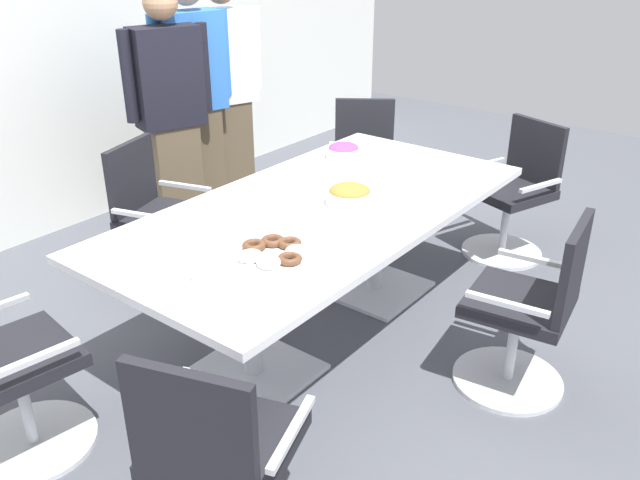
# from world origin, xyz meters

# --- Properties ---
(ground_plane) EXTENTS (10.00, 10.00, 0.01)m
(ground_plane) POSITION_xyz_m (0.00, 0.00, -0.01)
(ground_plane) COLOR #4C4F56
(back_wall) EXTENTS (8.00, 0.10, 2.80)m
(back_wall) POSITION_xyz_m (0.00, 2.40, 1.40)
(back_wall) COLOR silver
(back_wall) RESTS_ON ground
(conference_table) EXTENTS (2.40, 1.20, 0.75)m
(conference_table) POSITION_xyz_m (0.00, 0.00, 0.63)
(conference_table) COLOR silver
(conference_table) RESTS_ON ground
(office_chair_0) EXTENTS (0.61, 0.61, 0.91)m
(office_chair_0) POSITION_xyz_m (0.19, -1.10, 0.41)
(office_chair_0) COLOR silver
(office_chair_0) RESTS_ON ground
(office_chair_1) EXTENTS (0.69, 0.69, 0.91)m
(office_chair_1) POSITION_xyz_m (1.56, -0.44, 0.41)
(office_chair_1) COLOR silver
(office_chair_1) RESTS_ON ground
(office_chair_2) EXTENTS (0.75, 0.75, 0.91)m
(office_chair_2) POSITION_xyz_m (1.37, 0.66, 0.41)
(office_chair_2) COLOR silver
(office_chair_2) RESTS_ON ground
(office_chair_3) EXTENTS (0.68, 0.68, 0.91)m
(office_chair_3) POSITION_xyz_m (-0.20, 1.09, 0.41)
(office_chair_3) COLOR silver
(office_chair_3) RESTS_ON ground
(office_chair_4) EXTENTS (0.61, 0.61, 0.91)m
(office_chair_4) POSITION_xyz_m (-1.57, 0.43, 0.41)
(office_chair_4) COLOR silver
(office_chair_4) RESTS_ON ground
(office_chair_5) EXTENTS (0.68, 0.68, 0.91)m
(office_chair_5) POSITION_xyz_m (-1.38, -0.64, 0.41)
(office_chair_5) COLOR silver
(office_chair_5) RESTS_ON ground
(person_standing_0) EXTENTS (0.61, 0.34, 1.73)m
(person_standing_0) POSITION_xyz_m (0.35, 1.56, 0.90)
(person_standing_0) COLOR brown
(person_standing_0) RESTS_ON ground
(person_standing_1) EXTENTS (0.61, 0.32, 1.80)m
(person_standing_1) POSITION_xyz_m (0.66, 1.66, 0.94)
(person_standing_1) COLOR brown
(person_standing_1) RESTS_ON ground
(person_standing_2) EXTENTS (0.60, 0.35, 1.78)m
(person_standing_2) POSITION_xyz_m (0.99, 1.66, 0.93)
(person_standing_2) COLOR brown
(person_standing_2) RESTS_ON ground
(snack_bowl_pretzels) EXTENTS (0.24, 0.24, 0.11)m
(snack_bowl_pretzels) POSITION_xyz_m (0.10, -0.11, 0.80)
(snack_bowl_pretzels) COLOR beige
(snack_bowl_pretzels) RESTS_ON conference_table
(snack_bowl_candy_mix) EXTENTS (0.22, 0.22, 0.10)m
(snack_bowl_candy_mix) POSITION_xyz_m (0.69, 0.36, 0.80)
(snack_bowl_candy_mix) COLOR white
(snack_bowl_candy_mix) RESTS_ON conference_table
(donut_platter) EXTENTS (0.31, 0.32, 0.04)m
(donut_platter) POSITION_xyz_m (-0.59, -0.20, 0.77)
(donut_platter) COLOR white
(donut_platter) RESTS_ON conference_table
(plate_stack) EXTENTS (0.22, 0.22, 0.03)m
(plate_stack) POSITION_xyz_m (-0.88, -0.16, 0.77)
(plate_stack) COLOR white
(plate_stack) RESTS_ON conference_table
(napkin_pile) EXTENTS (0.18, 0.18, 0.09)m
(napkin_pile) POSITION_xyz_m (0.27, 0.28, 0.79)
(napkin_pile) COLOR white
(napkin_pile) RESTS_ON conference_table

